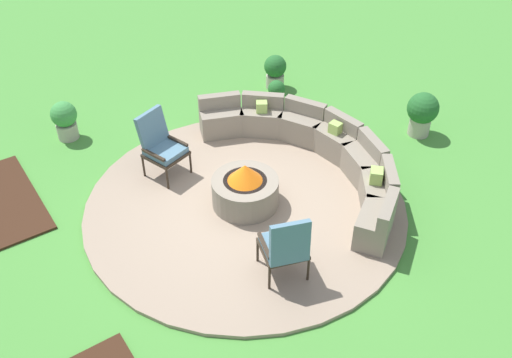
{
  "coord_description": "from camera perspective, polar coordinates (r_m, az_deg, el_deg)",
  "views": [
    {
      "loc": [
        5.66,
        -3.64,
        5.86
      ],
      "look_at": [
        0.0,
        0.2,
        0.45
      ],
      "focal_mm": 39.98,
      "sensor_mm": 36.0,
      "label": 1
    }
  ],
  "objects": [
    {
      "name": "potted_plant_1",
      "position": [
        10.71,
        16.29,
        6.45
      ],
      "size": [
        0.57,
        0.57,
        0.83
      ],
      "color": "#A89E8E",
      "rests_on": "ground_plane"
    },
    {
      "name": "lounge_chair_front_left",
      "position": [
        9.3,
        -9.51,
        3.46
      ],
      "size": [
        0.76,
        0.73,
        1.11
      ],
      "rotation": [
        0.0,
        0.0,
        5.03
      ],
      "color": "#2D2319",
      "rests_on": "patio_circle"
    },
    {
      "name": "lounge_chair_front_right",
      "position": [
        7.44,
        2.97,
        -6.67
      ],
      "size": [
        0.73,
        0.72,
        1.05
      ],
      "rotation": [
        0.0,
        0.0,
        7.55
      ],
      "color": "#2D2319",
      "rests_on": "patio_circle"
    },
    {
      "name": "potted_plant_0",
      "position": [
        11.28,
        2.06,
        8.71
      ],
      "size": [
        0.33,
        0.33,
        0.53
      ],
      "color": "#A89E8E",
      "rests_on": "ground_plane"
    },
    {
      "name": "patio_circle",
      "position": [
        8.91,
        -1.07,
        -2.57
      ],
      "size": [
        4.98,
        4.98,
        0.06
      ],
      "primitive_type": "cylinder",
      "color": "gray",
      "rests_on": "ground_plane"
    },
    {
      "name": "fire_pit",
      "position": [
        8.7,
        -1.09,
        -0.99
      ],
      "size": [
        1.03,
        1.03,
        0.74
      ],
      "color": "gray",
      "rests_on": "patio_circle"
    },
    {
      "name": "ground_plane",
      "position": [
        8.93,
        -1.06,
        -2.71
      ],
      "size": [
        24.0,
        24.0,
        0.0
      ],
      "primitive_type": "plane",
      "color": "#478C38"
    },
    {
      "name": "potted_plant_2",
      "position": [
        11.86,
        1.94,
        10.81
      ],
      "size": [
        0.46,
        0.46,
        0.71
      ],
      "color": "#A89E8E",
      "rests_on": "ground_plane"
    },
    {
      "name": "potted_plant_3",
      "position": [
        10.78,
        -18.59,
        5.71
      ],
      "size": [
        0.46,
        0.46,
        0.73
      ],
      "color": "#A89E8E",
      "rests_on": "ground_plane"
    },
    {
      "name": "curved_stone_bench",
      "position": [
        9.54,
        6.05,
        2.84
      ],
      "size": [
        4.29,
        1.97,
        0.72
      ],
      "color": "gray",
      "rests_on": "patio_circle"
    }
  ]
}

